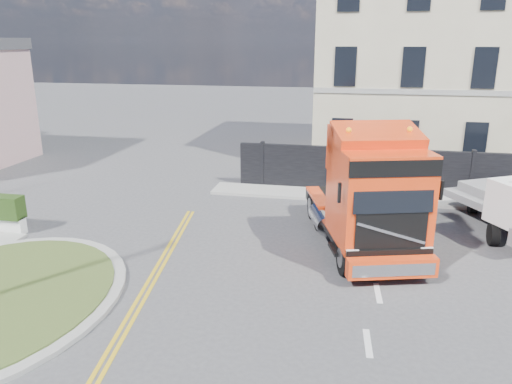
# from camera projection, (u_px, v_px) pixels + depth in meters

# --- Properties ---
(ground) EXTENTS (120.00, 120.00, 0.00)m
(ground) POSITION_uv_depth(u_px,v_px,m) (272.00, 277.00, 14.25)
(ground) COLOR #424244
(ground) RESTS_ON ground
(hoarding_fence) EXTENTS (18.80, 0.25, 2.00)m
(hoarding_fence) POSITION_uv_depth(u_px,v_px,m) (460.00, 175.00, 21.14)
(hoarding_fence) COLOR black
(hoarding_fence) RESTS_ON ground
(georgian_building) EXTENTS (12.30, 10.30, 12.80)m
(georgian_building) POSITION_uv_depth(u_px,v_px,m) (434.00, 54.00, 26.88)
(georgian_building) COLOR beige
(georgian_building) RESTS_ON ground
(pavement_far) EXTENTS (20.00, 1.60, 0.12)m
(pavement_far) POSITION_uv_depth(u_px,v_px,m) (447.00, 202.00, 20.67)
(pavement_far) COLOR gray
(pavement_far) RESTS_ON ground
(truck) EXTENTS (4.23, 7.09, 3.99)m
(truck) POSITION_uv_depth(u_px,v_px,m) (370.00, 199.00, 15.32)
(truck) COLOR black
(truck) RESTS_ON ground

